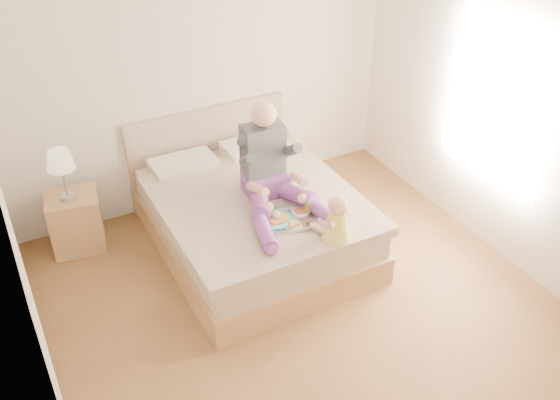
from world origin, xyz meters
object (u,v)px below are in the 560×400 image
adult (272,174)px  baby (336,221)px  bed (250,215)px  tray (288,217)px  nightstand (76,221)px

adult → baby: size_ratio=2.74×
bed → adult: 0.62m
adult → baby: adult is taller
tray → baby: bearing=-44.3°
tray → baby: 0.47m
nightstand → tray: size_ratio=1.01×
nightstand → adult: bearing=-21.3°
bed → adult: (0.11, -0.25, 0.56)m
bed → baby: baby is taller
bed → baby: 1.13m
bed → tray: size_ratio=3.87×
baby → bed: bearing=86.5°
adult → baby: 0.77m
tray → baby: size_ratio=1.41×
adult → nightstand: bearing=152.2°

